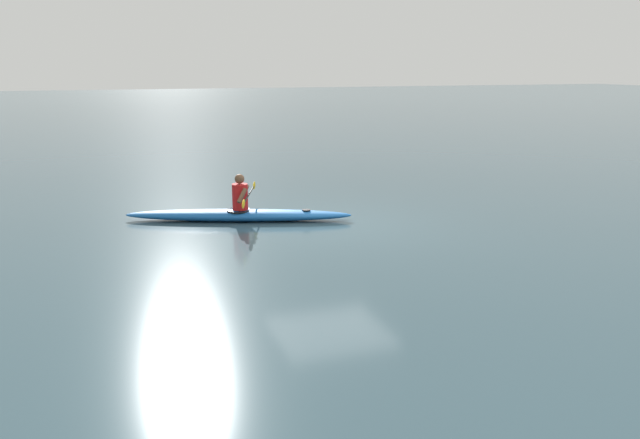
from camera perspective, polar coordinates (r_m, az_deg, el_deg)
name	(u,v)px	position (r m, az deg, el deg)	size (l,w,h in m)	color
ground_plane	(331,224)	(13.59, 0.97, -0.36)	(160.00, 160.00, 0.00)	#334C56
kayak	(239,215)	(13.93, -7.32, 0.41)	(4.84, 2.22, 0.25)	#1959A5
kayaker	(241,194)	(13.83, -7.09, 2.25)	(0.84, 2.27, 0.78)	red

